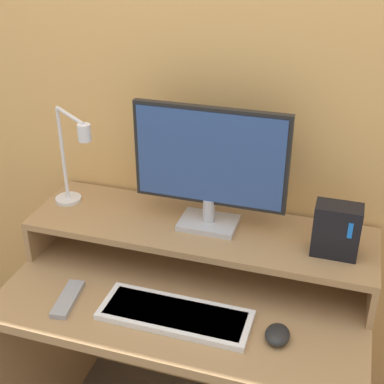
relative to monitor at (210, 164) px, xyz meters
The scene contains 9 objects.
wall_back 0.25m from the monitor, 98.17° to the left, with size 6.00×0.05×2.50m.
desk 0.60m from the monitor, 99.37° to the right, with size 1.08×0.59×0.73m.
monitor_shelf 0.23m from the monitor, 153.30° to the right, with size 1.08×0.31×0.14m.
monitor is the anchor object (origin of this frame).
desk_lamp 0.44m from the monitor, behind, with size 0.21×0.17×0.34m.
router_dock 0.41m from the monitor, ahead, with size 0.13×0.08×0.16m.
keyboard 0.44m from the monitor, 93.36° to the right, with size 0.43×0.15×0.02m.
mouse 0.52m from the monitor, 45.83° to the right, with size 0.07×0.09×0.03m.
remote_control 0.57m from the monitor, 137.89° to the right, with size 0.07×0.17×0.02m.
Camera 1 is at (0.40, -0.92, 1.75)m, focal length 50.00 mm.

